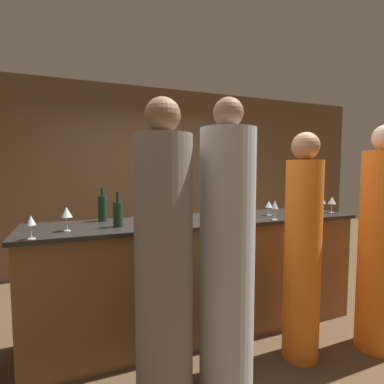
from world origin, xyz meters
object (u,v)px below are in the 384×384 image
(guest_2, at_px, (227,261))
(wine_bottle_1, at_px, (300,201))
(wine_bottle_0, at_px, (118,214))
(guest_1, at_px, (302,253))
(guest_3, at_px, (381,246))
(wine_bottle_2, at_px, (103,208))
(guest_0, at_px, (164,268))
(bartender, at_px, (163,226))

(guest_2, relative_size, wine_bottle_1, 6.31)
(guest_2, bearing_deg, wine_bottle_0, 129.76)
(wine_bottle_0, xyz_separation_m, wine_bottle_1, (1.90, 0.05, 0.02))
(guest_1, distance_m, wine_bottle_1, 0.90)
(guest_3, distance_m, wine_bottle_0, 2.22)
(wine_bottle_2, bearing_deg, wine_bottle_1, -7.98)
(guest_2, xyz_separation_m, wine_bottle_2, (-0.70, 1.06, 0.26))
(guest_0, bearing_deg, guest_1, 4.07)
(bartender, height_order, guest_2, guest_2)
(guest_0, height_order, wine_bottle_0, guest_0)
(guest_0, distance_m, guest_3, 1.89)
(wine_bottle_1, bearing_deg, guest_1, -129.57)
(bartender, relative_size, wine_bottle_1, 5.95)
(guest_0, distance_m, guest_2, 0.43)
(guest_3, xyz_separation_m, wine_bottle_0, (-2.07, 0.74, 0.29))
(guest_1, distance_m, wine_bottle_2, 1.76)
(bartender, distance_m, wine_bottle_1, 1.55)
(guest_0, bearing_deg, wine_bottle_1, 23.10)
(guest_2, bearing_deg, wine_bottle_2, 123.39)
(guest_3, relative_size, wine_bottle_1, 6.01)
(guest_3, bearing_deg, bartender, 131.95)
(wine_bottle_1, relative_size, wine_bottle_2, 1.04)
(bartender, xyz_separation_m, wine_bottle_1, (1.28, -0.82, 0.32))
(bartender, height_order, wine_bottle_2, bartender)
(guest_1, relative_size, guest_2, 0.91)
(bartender, bearing_deg, wine_bottle_2, 37.00)
(guest_1, height_order, wine_bottle_0, guest_1)
(guest_3, bearing_deg, guest_1, 168.69)
(guest_0, xyz_separation_m, guest_1, (1.18, 0.08, -0.05))
(guest_1, bearing_deg, guest_3, -11.31)
(guest_0, bearing_deg, guest_3, -1.74)
(wine_bottle_0, bearing_deg, guest_2, -50.24)
(bartender, bearing_deg, guest_3, 131.95)
(wine_bottle_2, bearing_deg, guest_2, -56.61)
(guest_2, relative_size, guest_3, 1.05)
(guest_3, bearing_deg, wine_bottle_1, 102.24)
(guest_1, bearing_deg, bartender, 116.75)
(bartender, height_order, guest_3, guest_3)
(guest_2, bearing_deg, bartender, 89.36)
(guest_1, xyz_separation_m, wine_bottle_1, (0.54, 0.65, 0.33))
(guest_2, height_order, wine_bottle_0, guest_2)
(bartender, height_order, wine_bottle_0, bartender)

